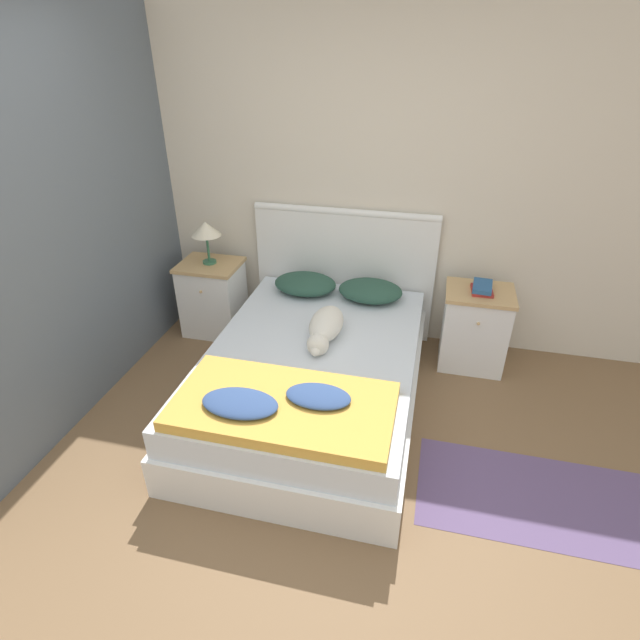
{
  "coord_description": "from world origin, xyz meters",
  "views": [
    {
      "loc": [
        0.73,
        -1.67,
        2.28
      ],
      "look_at": [
        0.03,
        1.22,
        0.57
      ],
      "focal_mm": 28.0,
      "sensor_mm": 36.0,
      "label": 1
    }
  ],
  "objects_px": {
    "bed": "(313,377)",
    "nightstand_left": "(213,297)",
    "book_stack": "(482,288)",
    "nightstand_right": "(474,328)",
    "pillow_left": "(305,284)",
    "table_lamp": "(206,230)",
    "pillow_right": "(370,291)",
    "dog": "(325,327)"
  },
  "relations": [
    {
      "from": "bed",
      "to": "nightstand_left",
      "type": "height_order",
      "value": "nightstand_left"
    },
    {
      "from": "nightstand_left",
      "to": "book_stack",
      "type": "height_order",
      "value": "book_stack"
    },
    {
      "from": "nightstand_right",
      "to": "pillow_left",
      "type": "xyz_separation_m",
      "value": [
        -1.34,
        0.01,
        0.22
      ]
    },
    {
      "from": "pillow_left",
      "to": "table_lamp",
      "type": "relative_size",
      "value": 1.42
    },
    {
      "from": "pillow_right",
      "to": "bed",
      "type": "bearing_deg",
      "value": -108.44
    },
    {
      "from": "bed",
      "to": "book_stack",
      "type": "distance_m",
      "value": 1.4
    },
    {
      "from": "pillow_right",
      "to": "table_lamp",
      "type": "height_order",
      "value": "table_lamp"
    },
    {
      "from": "pillow_left",
      "to": "pillow_right",
      "type": "bearing_deg",
      "value": 0.0
    },
    {
      "from": "nightstand_right",
      "to": "pillow_right",
      "type": "xyz_separation_m",
      "value": [
        -0.82,
        0.01,
        0.22
      ]
    },
    {
      "from": "nightstand_right",
      "to": "dog",
      "type": "xyz_separation_m",
      "value": [
        -1.03,
        -0.63,
        0.23
      ]
    },
    {
      "from": "bed",
      "to": "nightstand_left",
      "type": "relative_size",
      "value": 3.22
    },
    {
      "from": "pillow_left",
      "to": "table_lamp",
      "type": "height_order",
      "value": "table_lamp"
    },
    {
      "from": "bed",
      "to": "table_lamp",
      "type": "relative_size",
      "value": 5.82
    },
    {
      "from": "pillow_left",
      "to": "pillow_right",
      "type": "height_order",
      "value": "same"
    },
    {
      "from": "pillow_right",
      "to": "dog",
      "type": "distance_m",
      "value": 0.67
    },
    {
      "from": "pillow_right",
      "to": "book_stack",
      "type": "xyz_separation_m",
      "value": [
        0.82,
        -0.01,
        0.12
      ]
    },
    {
      "from": "dog",
      "to": "book_stack",
      "type": "distance_m",
      "value": 1.21
    },
    {
      "from": "dog",
      "to": "table_lamp",
      "type": "height_order",
      "value": "table_lamp"
    },
    {
      "from": "pillow_left",
      "to": "dog",
      "type": "height_order",
      "value": "dog"
    },
    {
      "from": "pillow_left",
      "to": "book_stack",
      "type": "relative_size",
      "value": 2.12
    },
    {
      "from": "nightstand_right",
      "to": "dog",
      "type": "distance_m",
      "value": 1.23
    },
    {
      "from": "bed",
      "to": "table_lamp",
      "type": "height_order",
      "value": "table_lamp"
    },
    {
      "from": "nightstand_right",
      "to": "dog",
      "type": "bearing_deg",
      "value": -148.64
    },
    {
      "from": "nightstand_right",
      "to": "pillow_left",
      "type": "bearing_deg",
      "value": 179.66
    },
    {
      "from": "bed",
      "to": "book_stack",
      "type": "bearing_deg",
      "value": 35.63
    },
    {
      "from": "bed",
      "to": "pillow_right",
      "type": "height_order",
      "value": "pillow_right"
    },
    {
      "from": "pillow_right",
      "to": "pillow_left",
      "type": "bearing_deg",
      "value": 180.0
    },
    {
      "from": "bed",
      "to": "book_stack",
      "type": "relative_size",
      "value": 8.7
    },
    {
      "from": "pillow_right",
      "to": "nightstand_left",
      "type": "bearing_deg",
      "value": -179.66
    },
    {
      "from": "bed",
      "to": "pillow_left",
      "type": "bearing_deg",
      "value": 108.44
    },
    {
      "from": "book_stack",
      "to": "nightstand_left",
      "type": "bearing_deg",
      "value": 179.89
    },
    {
      "from": "pillow_left",
      "to": "book_stack",
      "type": "bearing_deg",
      "value": -0.52
    },
    {
      "from": "nightstand_left",
      "to": "table_lamp",
      "type": "distance_m",
      "value": 0.6
    },
    {
      "from": "bed",
      "to": "nightstand_right",
      "type": "xyz_separation_m",
      "value": [
        1.08,
        0.78,
        0.09
      ]
    },
    {
      "from": "pillow_right",
      "to": "dog",
      "type": "xyz_separation_m",
      "value": [
        -0.21,
        -0.63,
        0.01
      ]
    },
    {
      "from": "bed",
      "to": "pillow_left",
      "type": "relative_size",
      "value": 4.11
    },
    {
      "from": "bed",
      "to": "pillow_left",
      "type": "height_order",
      "value": "pillow_left"
    },
    {
      "from": "nightstand_left",
      "to": "pillow_left",
      "type": "distance_m",
      "value": 0.84
    },
    {
      "from": "nightstand_right",
      "to": "book_stack",
      "type": "bearing_deg",
      "value": -45.18
    },
    {
      "from": "nightstand_left",
      "to": "nightstand_right",
      "type": "relative_size",
      "value": 1.0
    },
    {
      "from": "dog",
      "to": "book_stack",
      "type": "bearing_deg",
      "value": 31.08
    },
    {
      "from": "bed",
      "to": "pillow_left",
      "type": "xyz_separation_m",
      "value": [
        -0.26,
        0.79,
        0.31
      ]
    }
  ]
}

